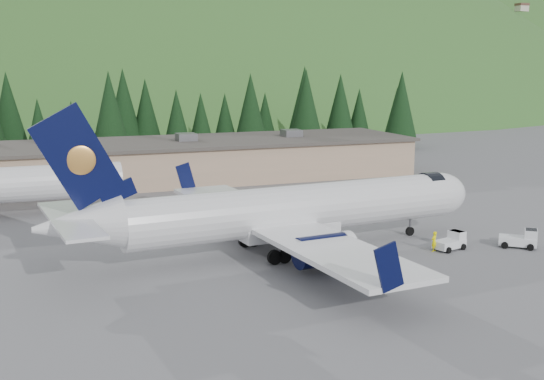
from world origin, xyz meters
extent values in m
plane|color=slate|center=(0.00, 0.00, 0.00)|extent=(600.00, 600.00, 0.00)
cylinder|color=white|center=(0.00, 0.00, 3.49)|extent=(29.02, 6.50, 3.86)
ellipsoid|color=white|center=(14.33, 1.33, 3.49)|extent=(5.36, 4.31, 3.86)
cylinder|color=black|center=(13.31, 1.23, 3.96)|extent=(1.73, 3.31, 3.19)
cone|color=white|center=(-17.40, -1.61, 3.91)|extent=(6.50, 4.42, 3.86)
cube|color=white|center=(-1.02, -0.09, 1.87)|extent=(8.49, 4.03, 1.03)
cube|color=white|center=(-2.05, -0.19, 2.47)|extent=(8.86, 35.32, 0.36)
cube|color=black|center=(-5.20, 17.07, 3.80)|extent=(2.09, 0.35, 2.95)
cube|color=black|center=(-1.97, -17.73, 3.80)|extent=(2.09, 0.35, 2.95)
cylinder|color=black|center=(-1.57, 5.84, 1.59)|extent=(4.52, 2.75, 2.36)
cylinder|color=white|center=(0.37, 6.02, 1.59)|extent=(0.85, 2.55, 2.51)
cube|color=white|center=(-1.57, 5.84, 2.16)|extent=(2.28, 0.46, 0.93)
cylinder|color=black|center=(-0.47, -6.03, 1.59)|extent=(4.52, 2.75, 2.36)
cylinder|color=white|center=(1.47, -5.85, 1.59)|extent=(0.85, 2.55, 2.51)
cube|color=white|center=(-0.47, -6.03, 2.16)|extent=(2.28, 0.46, 0.93)
cube|color=black|center=(-17.20, -1.59, 8.72)|extent=(6.36, 0.89, 7.55)
ellipsoid|color=gold|center=(-17.01, -1.37, 8.51)|extent=(2.04, 0.37, 2.04)
ellipsoid|color=gold|center=(-16.97, -1.78, 8.51)|extent=(2.04, 0.37, 2.04)
cube|color=black|center=(-14.53, -1.35, 6.04)|extent=(2.85, 0.52, 2.04)
cube|color=white|center=(-17.91, -1.66, 4.42)|extent=(3.85, 13.04, 0.23)
cylinder|color=slate|center=(11.26, 1.04, 0.93)|extent=(0.22, 0.22, 1.85)
cylinder|color=black|center=(11.26, 1.04, 0.39)|extent=(0.80, 0.36, 0.78)
cylinder|color=slate|center=(-3.33, 2.48, 1.03)|extent=(0.27, 0.27, 2.06)
cylinder|color=black|center=(-2.92, 2.52, 0.57)|extent=(1.16, 0.46, 1.13)
cylinder|color=black|center=(-3.74, 2.44, 0.57)|extent=(1.16, 0.46, 1.13)
cylinder|color=slate|center=(-2.81, -3.05, 1.03)|extent=(0.27, 0.27, 2.06)
cylinder|color=black|center=(-2.40, -3.01, 0.57)|extent=(1.16, 0.46, 1.13)
cylinder|color=black|center=(-3.22, -3.09, 0.57)|extent=(1.16, 0.46, 1.13)
cylinder|color=white|center=(-22.00, 22.00, 3.20)|extent=(22.00, 3.60, 3.60)
cube|color=white|center=(11.72, -4.20, 0.50)|extent=(3.00, 2.03, 0.64)
cube|color=white|center=(12.60, -3.96, 1.05)|extent=(1.21, 1.47, 0.82)
cube|color=black|center=(12.60, -3.96, 1.41)|extent=(1.10, 1.36, 0.09)
cylinder|color=black|center=(12.41, -3.26, 0.26)|extent=(0.55, 0.33, 0.51)
cylinder|color=black|center=(12.79, -4.67, 0.26)|extent=(0.55, 0.33, 0.51)
cylinder|color=black|center=(10.65, -3.73, 0.26)|extent=(0.55, 0.33, 0.51)
cylinder|color=black|center=(11.02, -5.14, 0.26)|extent=(0.55, 0.33, 0.51)
cube|color=white|center=(17.51, -5.57, 0.55)|extent=(3.25, 3.07, 0.70)
cube|color=white|center=(18.27, -6.21, 1.15)|extent=(1.66, 1.71, 0.90)
cube|color=black|center=(18.27, -6.21, 1.55)|extent=(1.52, 1.57, 0.10)
cylinder|color=black|center=(18.79, -5.60, 0.28)|extent=(0.57, 0.53, 0.56)
cylinder|color=black|center=(17.76, -6.82, 0.28)|extent=(0.57, 0.53, 0.56)
cylinder|color=black|center=(17.27, -4.32, 0.28)|extent=(0.57, 0.53, 0.56)
cylinder|color=black|center=(16.24, -5.53, 0.28)|extent=(0.57, 0.53, 0.56)
cube|color=tan|center=(-5.00, 38.00, 2.40)|extent=(70.00, 16.00, 4.80)
cube|color=#47423D|center=(-5.00, 38.00, 4.95)|extent=(71.00, 17.00, 0.40)
cube|color=slate|center=(-15.00, 38.00, 5.60)|extent=(2.50, 2.50, 1.00)
cube|color=slate|center=(0.00, 38.00, 5.60)|extent=(2.50, 2.50, 1.00)
cube|color=slate|center=(15.00, 38.00, 5.60)|extent=(2.50, 2.50, 1.00)
imported|color=#FFF500|center=(10.24, -4.21, 0.83)|extent=(0.72, 0.62, 1.67)
cone|color=black|center=(-21.92, 65.72, 8.00)|extent=(5.87, 5.87, 12.00)
cone|color=black|center=(-17.71, 59.28, 5.74)|extent=(4.21, 4.21, 8.62)
cone|color=black|center=(-13.12, 55.21, 5.62)|extent=(4.12, 4.12, 8.42)
cone|color=black|center=(-7.62, 54.65, 8.09)|extent=(5.94, 5.94, 12.14)
cone|color=black|center=(-4.11, 64.09, 8.29)|extent=(6.08, 6.08, 12.43)
cone|color=black|center=(-0.48, 64.16, 7.32)|extent=(5.37, 5.37, 10.98)
cone|color=black|center=(3.80, 60.15, 6.34)|extent=(4.65, 4.65, 9.51)
cone|color=black|center=(8.07, 60.86, 5.97)|extent=(4.38, 4.38, 8.96)
cone|color=black|center=(12.74, 62.49, 5.88)|extent=(4.31, 4.31, 8.81)
cone|color=black|center=(16.52, 59.92, 7.79)|extent=(5.72, 5.72, 11.69)
cone|color=black|center=(22.01, 67.83, 5.77)|extent=(4.23, 4.23, 8.65)
cone|color=black|center=(26.84, 60.14, 8.16)|extent=(5.98, 5.98, 12.24)
cone|color=black|center=(29.21, 66.30, 8.48)|extent=(6.22, 6.22, 12.73)
cone|color=black|center=(34.34, 61.86, 7.70)|extent=(5.64, 5.64, 11.54)
cone|color=black|center=(38.34, 62.13, 6.17)|extent=(4.52, 4.52, 9.25)
cone|color=black|center=(44.21, 57.17, 7.95)|extent=(5.83, 5.83, 11.92)
cone|color=black|center=(46.76, 62.94, 6.23)|extent=(4.57, 4.57, 9.34)
ellipsoid|color=#396225|center=(40.00, 200.00, -85.00)|extent=(420.00, 300.00, 300.00)
ellipsoid|color=#396225|center=(160.00, 240.00, -85.00)|extent=(392.00, 280.00, 280.00)
camera|label=1|loc=(-21.08, -49.74, 14.95)|focal=45.00mm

